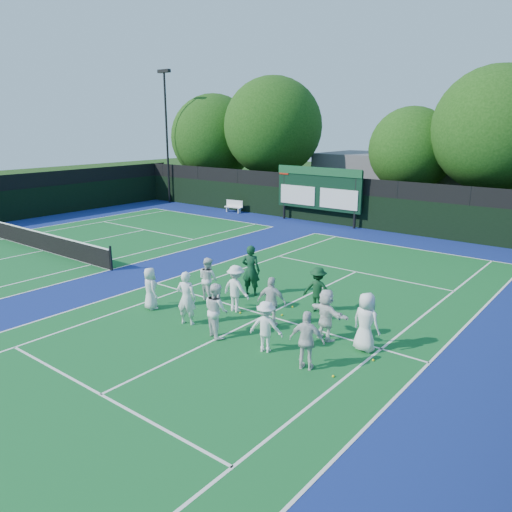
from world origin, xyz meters
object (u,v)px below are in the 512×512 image
Objects in this scene: tennis_net at (43,241)px; bench at (234,206)px; coach_left at (251,270)px; scoreboard at (318,189)px.

tennis_net reaches higher than bench.
scoreboard is at bearing -86.95° from coach_left.
scoreboard reaches higher than tennis_net.
scoreboard is 0.53× the size of tennis_net.
tennis_net is 14.36m from bench.
scoreboard reaches higher than coach_left.
bench is (0.17, 14.36, -0.03)m from tennis_net.
scoreboard is 16.26m from tennis_net.
tennis_net is 12.40m from coach_left.
bench is 17.86m from coach_left.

